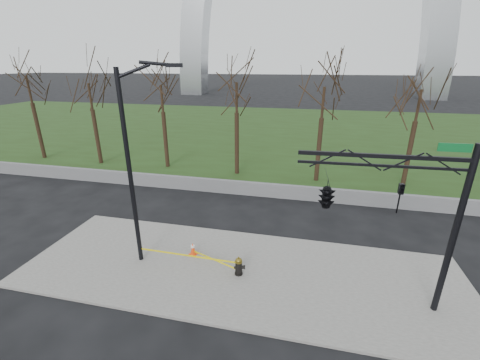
% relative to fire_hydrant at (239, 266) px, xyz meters
% --- Properties ---
extents(ground, '(500.00, 500.00, 0.00)m').
position_rel_fire_hydrant_xyz_m(ground, '(-0.07, 0.27, -0.47)').
color(ground, black).
rests_on(ground, ground).
extents(sidewalk, '(18.00, 6.00, 0.10)m').
position_rel_fire_hydrant_xyz_m(sidewalk, '(-0.07, 0.27, -0.42)').
color(sidewalk, slate).
rests_on(sidewalk, ground).
extents(grass_strip, '(120.00, 40.00, 0.06)m').
position_rel_fire_hydrant_xyz_m(grass_strip, '(-0.07, 30.27, -0.44)').
color(grass_strip, '#203413').
rests_on(grass_strip, ground).
extents(guardrail, '(60.00, 0.30, 0.90)m').
position_rel_fire_hydrant_xyz_m(guardrail, '(-0.07, 8.27, -0.02)').
color(guardrail, '#59595B').
rests_on(guardrail, ground).
extents(tree_row, '(58.34, 4.00, 7.75)m').
position_rel_fire_hydrant_xyz_m(tree_row, '(6.10, 12.27, 3.40)').
color(tree_row, black).
rests_on(tree_row, ground).
extents(fire_hydrant, '(0.51, 0.33, 0.81)m').
position_rel_fire_hydrant_xyz_m(fire_hydrant, '(0.00, 0.00, 0.00)').
color(fire_hydrant, black).
rests_on(fire_hydrant, sidewalk).
extents(traffic_cone, '(0.40, 0.40, 0.60)m').
position_rel_fire_hydrant_xyz_m(traffic_cone, '(-2.31, 0.89, -0.07)').
color(traffic_cone, '#FF420D').
rests_on(traffic_cone, sidewalk).
extents(street_light, '(2.30, 0.98, 8.21)m').
position_rel_fire_hydrant_xyz_m(street_light, '(-4.19, 0.15, 4.22)').
color(street_light, black).
rests_on(street_light, ground).
extents(traffic_signal_mast, '(5.10, 2.51, 6.00)m').
position_rel_fire_hydrant_xyz_m(traffic_signal_mast, '(3.81, -0.50, 3.67)').
color(traffic_signal_mast, black).
rests_on(traffic_signal_mast, ground).
extents(caution_tape, '(4.39, 0.90, 0.42)m').
position_rel_fire_hydrant_xyz_m(caution_tape, '(-1.83, 0.18, 0.04)').
color(caution_tape, yellow).
rests_on(caution_tape, ground).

